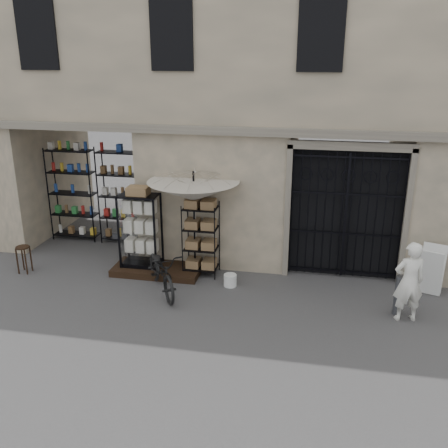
% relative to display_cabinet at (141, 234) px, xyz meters
% --- Properties ---
extents(ground, '(80.00, 80.00, 0.00)m').
position_rel_display_cabinet_xyz_m(ground, '(2.77, -1.60, -0.91)').
color(ground, black).
rests_on(ground, ground).
extents(main_building, '(14.00, 4.00, 9.00)m').
position_rel_display_cabinet_xyz_m(main_building, '(2.77, 2.40, 3.59)').
color(main_building, tan).
rests_on(main_building, ground).
extents(shop_recess, '(3.00, 1.70, 3.00)m').
position_rel_display_cabinet_xyz_m(shop_recess, '(-1.73, 1.20, 0.59)').
color(shop_recess, black).
rests_on(shop_recess, ground).
extents(shop_shelving, '(2.70, 0.50, 2.50)m').
position_rel_display_cabinet_xyz_m(shop_shelving, '(-1.78, 1.70, 0.34)').
color(shop_shelving, black).
rests_on(shop_shelving, ground).
extents(iron_gate, '(2.50, 0.21, 3.00)m').
position_rel_display_cabinet_xyz_m(iron_gate, '(4.52, 0.68, 0.59)').
color(iron_gate, black).
rests_on(iron_gate, ground).
extents(step_platform, '(2.00, 0.90, 0.15)m').
position_rel_display_cabinet_xyz_m(step_platform, '(0.37, -0.05, -0.83)').
color(step_platform, black).
rests_on(step_platform, ground).
extents(display_cabinet, '(0.84, 0.53, 1.82)m').
position_rel_display_cabinet_xyz_m(display_cabinet, '(0.00, 0.00, 0.00)').
color(display_cabinet, black).
rests_on(display_cabinet, step_platform).
extents(wire_rack, '(0.75, 0.54, 1.68)m').
position_rel_display_cabinet_xyz_m(wire_rack, '(1.39, 0.11, -0.08)').
color(wire_rack, black).
rests_on(wire_rack, ground).
extents(market_umbrella, '(2.34, 2.36, 2.87)m').
position_rel_display_cabinet_xyz_m(market_umbrella, '(1.23, 0.14, 1.16)').
color(market_umbrella, black).
rests_on(market_umbrella, ground).
extents(white_bucket, '(0.32, 0.32, 0.27)m').
position_rel_display_cabinet_xyz_m(white_bucket, '(2.14, -0.39, -0.77)').
color(white_bucket, silver).
rests_on(white_bucket, ground).
extents(bicycle, '(1.06, 1.15, 1.83)m').
position_rel_display_cabinet_xyz_m(bicycle, '(0.78, -0.93, -0.91)').
color(bicycle, black).
rests_on(bicycle, ground).
extents(wooden_stool, '(0.34, 0.34, 0.64)m').
position_rel_display_cabinet_xyz_m(wooden_stool, '(-2.63, -0.59, -0.57)').
color(wooden_stool, black).
rests_on(wooden_stool, ground).
extents(steel_bollard, '(0.17, 0.17, 0.81)m').
position_rel_display_cabinet_xyz_m(steel_bollard, '(5.54, -0.99, -0.50)').
color(steel_bollard, '#575960').
rests_on(steel_bollard, ground).
extents(shopkeeper, '(0.92, 1.67, 0.38)m').
position_rel_display_cabinet_xyz_m(shopkeeper, '(5.66, -1.17, -0.91)').
color(shopkeeper, silver).
rests_on(shopkeeper, ground).
extents(easel_sign, '(0.64, 0.69, 1.02)m').
position_rel_display_cabinet_xyz_m(easel_sign, '(6.31, 0.05, -0.38)').
color(easel_sign, silver).
rests_on(easel_sign, ground).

